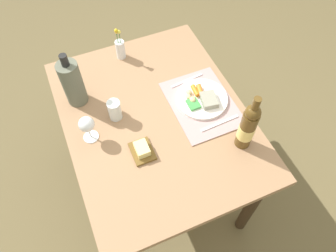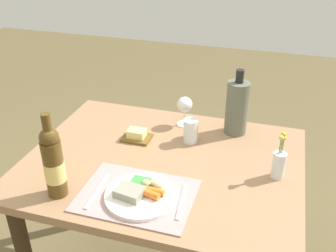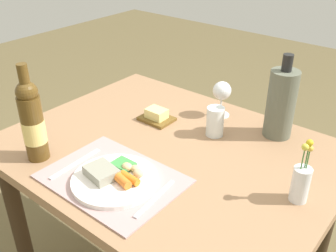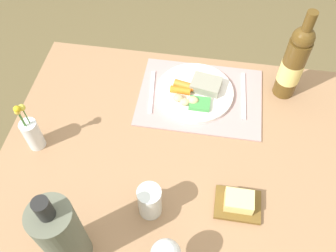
{
  "view_description": "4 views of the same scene",
  "coord_description": "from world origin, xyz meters",
  "px_view_note": "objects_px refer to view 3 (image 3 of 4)",
  "views": [
    {
      "loc": [
        -0.9,
        0.31,
        2.11
      ],
      "look_at": [
        -0.1,
        -0.03,
        0.8
      ],
      "focal_mm": 34.66,
      "sensor_mm": 36.0,
      "label": 1
    },
    {
      "loc": [
        0.42,
        -1.32,
        1.71
      ],
      "look_at": [
        -0.01,
        0.1,
        0.88
      ],
      "focal_mm": 41.91,
      "sensor_mm": 36.0,
      "label": 2
    },
    {
      "loc": [
        0.74,
        -0.91,
        1.52
      ],
      "look_at": [
        -0.03,
        0.04,
        0.83
      ],
      "focal_mm": 41.53,
      "sensor_mm": 36.0,
      "label": 3
    },
    {
      "loc": [
        -0.04,
        0.58,
        1.75
      ],
      "look_at": [
        0.06,
        -0.05,
        0.85
      ],
      "focal_mm": 39.08,
      "sensor_mm": 36.0,
      "label": 4
    }
  ],
  "objects_px": {
    "dinner_plate": "(114,177)",
    "flower_vase": "(301,182)",
    "knife": "(155,198)",
    "wine_glass": "(222,92)",
    "cooler_bottle": "(281,103)",
    "water_tumbler": "(215,123)",
    "wine_bottle": "(32,121)",
    "butter_dish": "(157,116)",
    "fork": "(76,163)",
    "dining_table": "(168,173)"
  },
  "relations": [
    {
      "from": "dining_table",
      "to": "wine_bottle",
      "type": "bearing_deg",
      "value": -133.51
    },
    {
      "from": "fork",
      "to": "butter_dish",
      "type": "bearing_deg",
      "value": 86.99
    },
    {
      "from": "flower_vase",
      "to": "wine_bottle",
      "type": "bearing_deg",
      "value": -156.02
    },
    {
      "from": "dinner_plate",
      "to": "butter_dish",
      "type": "relative_size",
      "value": 2.07
    },
    {
      "from": "wine_glass",
      "to": "water_tumbler",
      "type": "bearing_deg",
      "value": -65.44
    },
    {
      "from": "cooler_bottle",
      "to": "knife",
      "type": "bearing_deg",
      "value": -100.57
    },
    {
      "from": "cooler_bottle",
      "to": "flower_vase",
      "type": "relative_size",
      "value": 1.56
    },
    {
      "from": "butter_dish",
      "to": "wine_glass",
      "type": "height_order",
      "value": "wine_glass"
    },
    {
      "from": "dinner_plate",
      "to": "water_tumbler",
      "type": "xyz_separation_m",
      "value": [
        0.08,
        0.44,
        0.03
      ]
    },
    {
      "from": "dinner_plate",
      "to": "water_tumbler",
      "type": "bearing_deg",
      "value": 79.78
    },
    {
      "from": "fork",
      "to": "dinner_plate",
      "type": "bearing_deg",
      "value": 3.4
    },
    {
      "from": "dining_table",
      "to": "wine_bottle",
      "type": "distance_m",
      "value": 0.51
    },
    {
      "from": "knife",
      "to": "flower_vase",
      "type": "relative_size",
      "value": 0.96
    },
    {
      "from": "water_tumbler",
      "to": "dinner_plate",
      "type": "bearing_deg",
      "value": -100.22
    },
    {
      "from": "wine_bottle",
      "to": "cooler_bottle",
      "type": "bearing_deg",
      "value": 49.24
    },
    {
      "from": "knife",
      "to": "wine_bottle",
      "type": "bearing_deg",
      "value": -176.57
    },
    {
      "from": "dinner_plate",
      "to": "wine_glass",
      "type": "height_order",
      "value": "wine_glass"
    },
    {
      "from": "butter_dish",
      "to": "water_tumbler",
      "type": "relative_size",
      "value": 1.16
    },
    {
      "from": "wine_glass",
      "to": "cooler_bottle",
      "type": "xyz_separation_m",
      "value": [
        0.25,
        -0.0,
        0.03
      ]
    },
    {
      "from": "flower_vase",
      "to": "fork",
      "type": "bearing_deg",
      "value": -154.96
    },
    {
      "from": "dinner_plate",
      "to": "wine_bottle",
      "type": "bearing_deg",
      "value": -167.99
    },
    {
      "from": "knife",
      "to": "wine_glass",
      "type": "xyz_separation_m",
      "value": [
        -0.14,
        0.58,
        0.1
      ]
    },
    {
      "from": "wine_bottle",
      "to": "water_tumbler",
      "type": "distance_m",
      "value": 0.64
    },
    {
      "from": "dining_table",
      "to": "fork",
      "type": "distance_m",
      "value": 0.35
    },
    {
      "from": "butter_dish",
      "to": "wine_glass",
      "type": "xyz_separation_m",
      "value": [
        0.18,
        0.2,
        0.09
      ]
    },
    {
      "from": "butter_dish",
      "to": "wine_bottle",
      "type": "distance_m",
      "value": 0.49
    },
    {
      "from": "dinner_plate",
      "to": "flower_vase",
      "type": "bearing_deg",
      "value": 30.66
    },
    {
      "from": "butter_dish",
      "to": "fork",
      "type": "bearing_deg",
      "value": -90.32
    },
    {
      "from": "water_tumbler",
      "to": "cooler_bottle",
      "type": "bearing_deg",
      "value": 39.11
    },
    {
      "from": "dining_table",
      "to": "flower_vase",
      "type": "height_order",
      "value": "flower_vase"
    },
    {
      "from": "dinner_plate",
      "to": "knife",
      "type": "relative_size",
      "value": 1.39
    },
    {
      "from": "fork",
      "to": "butter_dish",
      "type": "relative_size",
      "value": 1.62
    },
    {
      "from": "dinner_plate",
      "to": "wine_bottle",
      "type": "distance_m",
      "value": 0.33
    },
    {
      "from": "wine_bottle",
      "to": "wine_glass",
      "type": "bearing_deg",
      "value": 64.37
    },
    {
      "from": "knife",
      "to": "wine_glass",
      "type": "distance_m",
      "value": 0.6
    },
    {
      "from": "knife",
      "to": "cooler_bottle",
      "type": "height_order",
      "value": "cooler_bottle"
    },
    {
      "from": "butter_dish",
      "to": "cooler_bottle",
      "type": "distance_m",
      "value": 0.48
    },
    {
      "from": "dining_table",
      "to": "dinner_plate",
      "type": "bearing_deg",
      "value": -91.01
    },
    {
      "from": "wine_glass",
      "to": "dining_table",
      "type": "bearing_deg",
      "value": -91.24
    },
    {
      "from": "dining_table",
      "to": "fork",
      "type": "relative_size",
      "value": 5.5
    },
    {
      "from": "dinner_plate",
      "to": "wine_bottle",
      "type": "relative_size",
      "value": 0.8
    },
    {
      "from": "dining_table",
      "to": "wine_bottle",
      "type": "relative_size",
      "value": 3.44
    },
    {
      "from": "cooler_bottle",
      "to": "water_tumbler",
      "type": "bearing_deg",
      "value": -140.89
    },
    {
      "from": "butter_dish",
      "to": "cooler_bottle",
      "type": "height_order",
      "value": "cooler_bottle"
    },
    {
      "from": "dining_table",
      "to": "butter_dish",
      "type": "bearing_deg",
      "value": 141.62
    },
    {
      "from": "fork",
      "to": "wine_bottle",
      "type": "xyz_separation_m",
      "value": [
        -0.14,
        -0.05,
        0.13
      ]
    },
    {
      "from": "water_tumbler",
      "to": "flower_vase",
      "type": "distance_m",
      "value": 0.43
    },
    {
      "from": "water_tumbler",
      "to": "flower_vase",
      "type": "bearing_deg",
      "value": -22.21
    },
    {
      "from": "wine_glass",
      "to": "flower_vase",
      "type": "bearing_deg",
      "value": -33.81
    },
    {
      "from": "dining_table",
      "to": "knife",
      "type": "relative_size",
      "value": 5.97
    }
  ]
}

